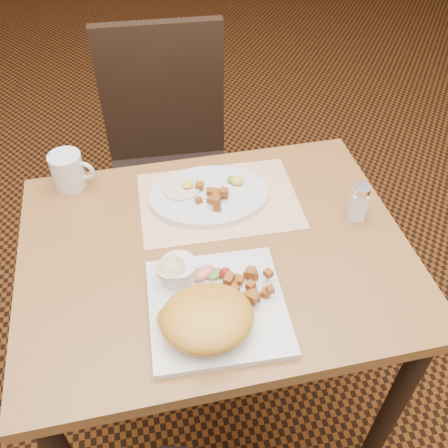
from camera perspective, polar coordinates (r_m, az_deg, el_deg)
ground at (r=1.79m, az=-0.70°, el=-19.19°), size 8.00×8.00×0.00m
table at (r=1.25m, az=-0.95°, el=-6.15°), size 0.90×0.70×0.75m
chair_far at (r=1.78m, az=-6.31°, el=7.68°), size 0.45×0.46×0.97m
placemat at (r=1.28m, az=-0.61°, el=2.70°), size 0.41×0.29×0.00m
plate_square at (r=1.05m, az=-0.78°, el=-9.47°), size 0.29×0.29×0.02m
plate_oval at (r=1.28m, az=-1.74°, el=3.28°), size 0.32×0.25×0.02m
hollandaise_mound at (r=0.98m, az=-2.05°, el=-10.71°), size 0.19×0.17×0.07m
ramekin at (r=1.07m, az=-5.28°, el=-5.28°), size 0.09×0.08×0.04m
garnish_sq at (r=1.08m, az=-1.54°, el=-5.63°), size 0.09×0.05×0.03m
fried_egg at (r=1.29m, az=-4.84°, el=4.22°), size 0.10×0.10×0.02m
garnish_ov at (r=1.30m, az=1.38°, el=5.05°), size 0.05×0.04×0.02m
salt_shaker at (r=1.24m, az=15.14°, el=2.46°), size 0.05×0.05×0.10m
coffee_mug at (r=1.36m, az=-17.35°, el=5.87°), size 0.11×0.08×0.10m
home_fries_sq at (r=1.05m, az=2.49°, el=-7.47°), size 0.11×0.10×0.04m
home_fries_ov at (r=1.25m, az=-1.04°, el=3.35°), size 0.09×0.11×0.04m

